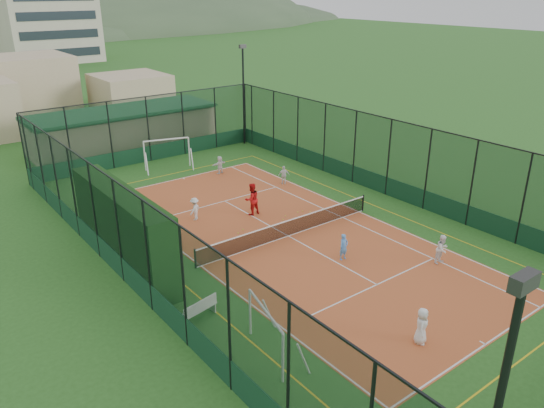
# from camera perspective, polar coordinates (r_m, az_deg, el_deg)

# --- Properties ---
(ground) EXTENTS (300.00, 300.00, 0.00)m
(ground) POSITION_cam_1_polar(r_m,az_deg,el_deg) (28.94, 1.78, -3.48)
(ground) COLOR #29591E
(ground) RESTS_ON ground
(court_slab) EXTENTS (11.17, 23.97, 0.01)m
(court_slab) POSITION_cam_1_polar(r_m,az_deg,el_deg) (28.93, 1.78, -3.47)
(court_slab) COLOR #C15A2B
(court_slab) RESTS_ON ground
(tennis_net) EXTENTS (11.67, 0.12, 1.06)m
(tennis_net) POSITION_cam_1_polar(r_m,az_deg,el_deg) (28.71, 1.80, -2.53)
(tennis_net) COLOR black
(tennis_net) RESTS_ON ground
(perimeter_fence) EXTENTS (18.12, 34.12, 5.00)m
(perimeter_fence) POSITION_cam_1_polar(r_m,az_deg,el_deg) (27.94, 1.84, 1.13)
(perimeter_fence) COLOR black
(perimeter_fence) RESTS_ON ground
(floodlight_ne) EXTENTS (0.60, 0.26, 8.25)m
(floodlight_ne) POSITION_cam_1_polar(r_m,az_deg,el_deg) (45.29, -3.08, 11.56)
(floodlight_ne) COLOR black
(floodlight_ne) RESTS_ON ground
(clubhouse) EXTENTS (15.20, 7.20, 3.15)m
(clubhouse) POSITION_cam_1_polar(r_m,az_deg,el_deg) (46.56, -15.71, 7.85)
(clubhouse) COLOR tan
(clubhouse) RESTS_ON ground
(hedge_left) EXTENTS (1.34, 8.95, 3.91)m
(hedge_left) POSITION_cam_1_polar(r_m,az_deg,el_deg) (26.11, -15.71, -2.62)
(hedge_left) COLOR black
(hedge_left) RESTS_ON ground
(white_bench) EXTENTS (1.78, 0.80, 0.97)m
(white_bench) POSITION_cam_1_polar(r_m,az_deg,el_deg) (22.15, -7.92, -11.09)
(white_bench) COLOR white
(white_bench) RESTS_ON ground
(futsal_goal_near) EXTENTS (3.21, 1.59, 1.99)m
(futsal_goal_near) POSITION_cam_1_polar(r_m,az_deg,el_deg) (19.72, -0.72, -13.76)
(futsal_goal_near) COLOR white
(futsal_goal_near) RESTS_ON ground
(futsal_goal_far) EXTENTS (3.55, 1.91, 2.20)m
(futsal_goal_far) POSITION_cam_1_polar(r_m,az_deg,el_deg) (40.19, -11.21, 5.31)
(futsal_goal_far) COLOR white
(futsal_goal_far) RESTS_ON ground
(child_near_left) EXTENTS (0.87, 0.80, 1.49)m
(child_near_left) POSITION_cam_1_polar(r_m,az_deg,el_deg) (21.27, 15.79, -12.50)
(child_near_left) COLOR white
(child_near_left) RESTS_ON court_slab
(child_near_mid) EXTENTS (0.50, 0.33, 1.36)m
(child_near_mid) POSITION_cam_1_polar(r_m,az_deg,el_deg) (26.51, 7.71, -4.59)
(child_near_mid) COLOR #549BEE
(child_near_mid) RESTS_ON court_slab
(child_near_right) EXTENTS (0.74, 0.59, 1.49)m
(child_near_right) POSITION_cam_1_polar(r_m,az_deg,el_deg) (27.22, 17.84, -4.64)
(child_near_right) COLOR white
(child_near_right) RESTS_ON court_slab
(child_far_left) EXTENTS (1.01, 0.88, 1.35)m
(child_far_left) POSITION_cam_1_polar(r_m,az_deg,el_deg) (30.97, -8.32, -0.53)
(child_far_left) COLOR silver
(child_far_left) RESTS_ON court_slab
(child_far_right) EXTENTS (0.82, 0.65, 1.30)m
(child_far_right) POSITION_cam_1_polar(r_m,az_deg,el_deg) (36.28, 1.29, 3.14)
(child_far_right) COLOR white
(child_far_right) RESTS_ON court_slab
(child_far_back) EXTENTS (1.25, 0.57, 1.29)m
(child_far_back) POSITION_cam_1_polar(r_m,az_deg,el_deg) (38.58, -5.63, 4.22)
(child_far_back) COLOR white
(child_far_back) RESTS_ON court_slab
(coach) EXTENTS (0.97, 0.77, 1.95)m
(coach) POSITION_cam_1_polar(r_m,az_deg,el_deg) (31.29, -2.20, 0.54)
(coach) COLOR red
(coach) RESTS_ON court_slab
(tennis_balls) EXTENTS (5.18, 0.49, 0.07)m
(tennis_balls) POSITION_cam_1_polar(r_m,az_deg,el_deg) (30.95, 0.97, -1.59)
(tennis_balls) COLOR #CCE033
(tennis_balls) RESTS_ON court_slab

